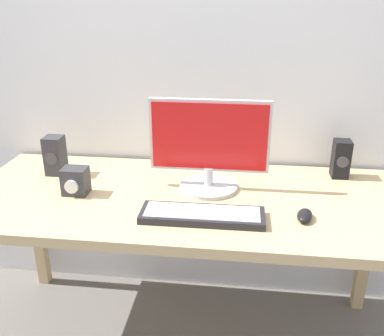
# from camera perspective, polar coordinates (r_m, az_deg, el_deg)

# --- Properties ---
(ground_plane) EXTENTS (6.00, 6.00, 0.00)m
(ground_plane) POSITION_cam_1_polar(r_m,az_deg,el_deg) (2.13, -0.73, -21.43)
(ground_plane) COLOR slate
(desk) EXTENTS (1.78, 0.75, 0.72)m
(desk) POSITION_cam_1_polar(r_m,az_deg,el_deg) (1.75, -0.83, -5.58)
(desk) COLOR tan
(desk) RESTS_ON ground_plane
(monitor) EXTENTS (0.48, 0.24, 0.37)m
(monitor) POSITION_cam_1_polar(r_m,az_deg,el_deg) (1.72, 2.31, 2.95)
(monitor) COLOR silver
(monitor) RESTS_ON desk
(keyboard_primary) EXTENTS (0.45, 0.15, 0.03)m
(keyboard_primary) POSITION_cam_1_polar(r_m,az_deg,el_deg) (1.54, 1.37, -6.28)
(keyboard_primary) COLOR #232328
(keyboard_primary) RESTS_ON desk
(mouse) EXTENTS (0.07, 0.11, 0.03)m
(mouse) POSITION_cam_1_polar(r_m,az_deg,el_deg) (1.59, 14.76, -6.13)
(mouse) COLOR black
(mouse) RESTS_ON desk
(speaker_right) EXTENTS (0.07, 0.08, 0.17)m
(speaker_right) POSITION_cam_1_polar(r_m,az_deg,el_deg) (1.97, 19.21, 1.16)
(speaker_right) COLOR black
(speaker_right) RESTS_ON desk
(speaker_left) EXTENTS (0.08, 0.08, 0.17)m
(speaker_left) POSITION_cam_1_polar(r_m,az_deg,el_deg) (1.98, -17.77, 1.60)
(speaker_left) COLOR #333338
(speaker_left) RESTS_ON desk
(audio_controller) EXTENTS (0.10, 0.09, 0.11)m
(audio_controller) POSITION_cam_1_polar(r_m,az_deg,el_deg) (1.77, -15.26, -1.69)
(audio_controller) COLOR #333338
(audio_controller) RESTS_ON desk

